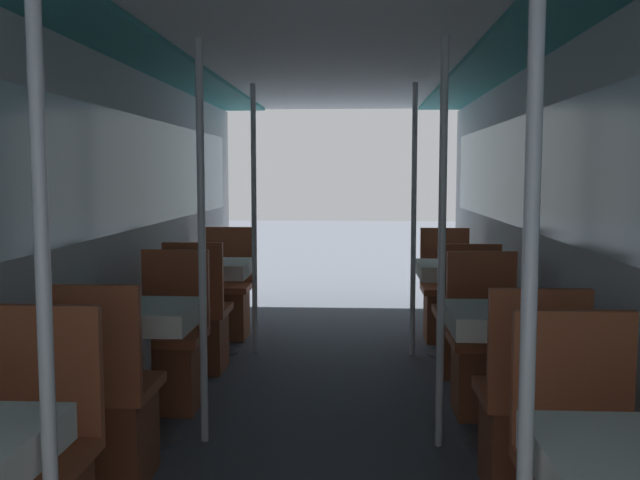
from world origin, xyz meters
name	(u,v)px	position (x,y,z in m)	size (l,w,h in m)	color
wall_left	(83,229)	(-1.29, 2.80, 1.10)	(0.05, 8.40, 2.08)	silver
wall_right	(570,232)	(1.29, 2.80, 1.10)	(0.05, 8.40, 2.08)	silver
ceiling_panel	(322,33)	(0.00, 2.80, 2.12)	(2.59, 8.40, 0.07)	silver
support_pole_left_0	(45,316)	(-0.61, 0.80, 1.04)	(0.04, 0.04, 2.08)	silver
dining_table_left_1	(142,327)	(-0.93, 2.64, 0.61)	(0.56, 0.56, 0.72)	#4C4C51
chair_left_near_1	(109,420)	(-0.93, 2.12, 0.29)	(0.41, 0.41, 0.94)	brown
chair_left_far_1	(170,359)	(-0.93, 3.17, 0.29)	(0.41, 0.41, 0.94)	brown
support_pole_left_1	(202,244)	(-0.61, 2.64, 1.04)	(0.04, 0.04, 2.08)	silver
dining_table_left_2	(214,276)	(-0.93, 4.49, 0.61)	(0.56, 0.56, 0.72)	#4C4C51
chair_left_near_2	(199,330)	(-0.93, 3.96, 0.29)	(0.41, 0.41, 0.94)	brown
chair_left_far_2	(227,303)	(-0.93, 5.01, 0.29)	(0.41, 0.41, 0.94)	brown
support_pole_left_2	(254,221)	(-0.61, 4.49, 1.04)	(0.04, 0.04, 2.08)	silver
support_pole_right_0	(529,321)	(0.61, 0.80, 1.04)	(0.04, 0.04, 2.08)	silver
dining_table_right_1	(504,331)	(0.93, 2.64, 0.61)	(0.56, 0.56, 0.72)	#4C4C51
chair_right_near_1	(527,428)	(0.93, 2.12, 0.29)	(0.41, 0.41, 0.94)	brown
chair_right_far_1	(485,364)	(0.93, 3.17, 0.29)	(0.41, 0.41, 0.94)	brown
support_pole_right_1	(442,246)	(0.61, 2.64, 1.04)	(0.04, 0.04, 2.08)	silver
dining_table_right_2	(455,278)	(0.93, 4.49, 0.61)	(0.56, 0.56, 0.72)	#4C4C51
chair_right_near_2	(465,334)	(0.93, 3.96, 0.29)	(0.41, 0.41, 0.94)	brown
chair_right_far_2	(446,306)	(0.93, 5.01, 0.29)	(0.41, 0.41, 0.94)	brown
support_pole_right_2	(414,221)	(0.61, 4.49, 1.04)	(0.04, 0.04, 2.08)	silver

